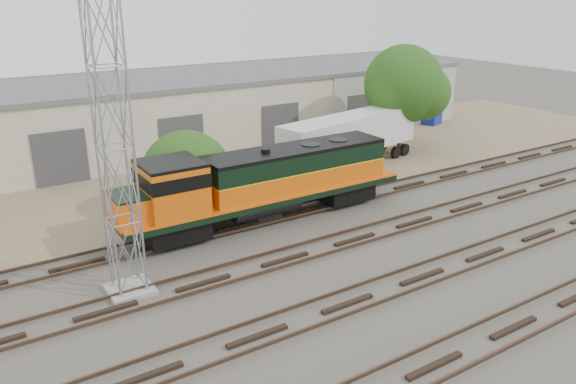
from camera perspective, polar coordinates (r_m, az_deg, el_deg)
ground at (r=24.30m, az=1.62°, el=-8.35°), size 140.00×140.00×0.00m
dirt_strip at (r=36.68m, az=-11.65°, el=1.18°), size 80.00×16.00×0.02m
tracks at (r=22.18m, az=6.06°, el=-11.21°), size 80.00×20.40×0.28m
warehouse at (r=43.34m, az=-15.75°, el=7.33°), size 58.40×10.40×5.30m
locomotive at (r=28.79m, az=-2.73°, el=1.01°), size 15.81×2.77×3.80m
signal_tower at (r=21.72m, az=-17.13°, el=3.79°), size 1.76×1.76×11.91m
semi_trailer at (r=38.53m, az=6.58°, el=5.85°), size 11.91×4.57×3.59m
dumpster_blue at (r=52.95m, az=14.30°, el=7.51°), size 1.98×1.92×1.50m
dumpster_red at (r=47.66m, az=9.49°, el=6.47°), size 1.92×1.87×1.40m
tree_mid at (r=30.33m, az=-9.64°, el=1.39°), size 5.13×4.89×4.89m
tree_east at (r=42.89m, az=12.14°, el=10.42°), size 6.11×5.82×7.86m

